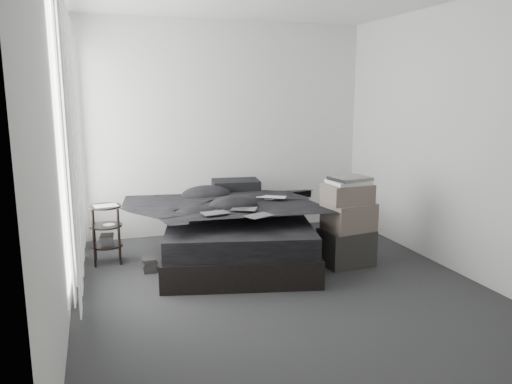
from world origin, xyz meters
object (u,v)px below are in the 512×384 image
object	(u,v)px
bed	(238,246)
laptop	(271,192)
box_lower	(346,247)
side_stand	(107,235)

from	to	relation	value
bed	laptop	xyz separation A→B (m)	(0.36, -0.03, 0.58)
bed	box_lower	distance (m)	1.14
bed	laptop	bearing A→B (deg)	7.50
side_stand	box_lower	bearing A→B (deg)	-18.93
bed	laptop	world-z (taller)	laptop
bed	laptop	size ratio (longest dim) A/B	6.24
laptop	side_stand	world-z (taller)	laptop
laptop	side_stand	bearing A→B (deg)	-159.86
laptop	bed	bearing A→B (deg)	-154.50
side_stand	laptop	bearing A→B (deg)	-10.77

